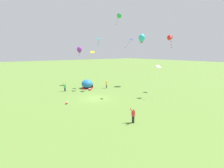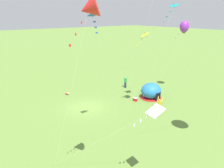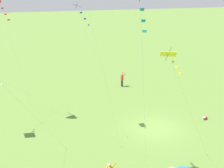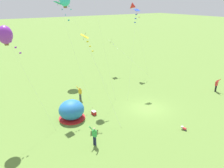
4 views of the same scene
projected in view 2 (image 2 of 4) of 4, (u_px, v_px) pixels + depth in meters
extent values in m
plane|color=olive|center=(87.00, 108.00, 26.39)|extent=(300.00, 300.00, 0.00)
ellipsoid|color=#2672BF|center=(151.00, 91.00, 29.06)|extent=(2.70, 2.60, 2.10)
cylinder|color=red|center=(151.00, 98.00, 29.36)|extent=(2.81, 2.81, 0.10)
cube|color=black|center=(158.00, 97.00, 28.22)|extent=(0.80, 0.15, 1.10)
cube|color=red|center=(135.00, 100.00, 28.34)|extent=(0.41, 0.55, 0.38)
cube|color=white|center=(135.00, 98.00, 28.27)|extent=(0.42, 0.56, 0.06)
cylinder|color=red|center=(67.00, 94.00, 30.54)|extent=(0.31, 0.37, 0.22)
sphere|color=#9E7051|center=(68.00, 94.00, 30.39)|extent=(0.19, 0.19, 0.19)
cylinder|color=white|center=(68.00, 93.00, 30.36)|extent=(0.24, 0.24, 0.06)
cylinder|color=#9E7051|center=(68.00, 94.00, 30.58)|extent=(0.07, 0.07, 0.17)
cylinder|color=#9E7051|center=(67.00, 95.00, 30.42)|extent=(0.07, 0.07, 0.17)
cylinder|color=navy|center=(67.00, 94.00, 30.69)|extent=(0.09, 0.09, 0.13)
cylinder|color=navy|center=(66.00, 94.00, 30.57)|extent=(0.09, 0.09, 0.13)
cylinder|color=#1E2347|center=(125.00, 85.00, 33.43)|extent=(0.15, 0.15, 0.88)
cylinder|color=#1E2347|center=(126.00, 85.00, 33.31)|extent=(0.15, 0.15, 0.88)
cube|color=green|center=(125.00, 80.00, 33.14)|extent=(0.33, 0.43, 0.60)
sphere|color=tan|center=(125.00, 78.00, 33.01)|extent=(0.22, 0.22, 0.22)
cylinder|color=green|center=(125.00, 77.00, 33.27)|extent=(0.38, 0.24, 0.50)
cylinder|color=green|center=(128.00, 78.00, 32.96)|extent=(0.39, 0.12, 0.50)
cylinder|color=#4C4C51|center=(158.00, 109.00, 24.85)|extent=(0.15, 0.15, 0.88)
cylinder|color=#4C4C51|center=(160.00, 110.00, 24.74)|extent=(0.15, 0.15, 0.88)
cube|color=gold|center=(159.00, 103.00, 24.57)|extent=(0.33, 0.43, 0.60)
sphere|color=tan|center=(160.00, 100.00, 24.44)|extent=(0.22, 0.22, 0.22)
cylinder|color=gold|center=(158.00, 99.00, 24.70)|extent=(0.38, 0.24, 0.50)
cylinder|color=gold|center=(162.00, 100.00, 24.39)|extent=(0.39, 0.13, 0.50)
cylinder|color=silver|center=(126.00, 68.00, 27.90)|extent=(1.24, 4.87, 8.53)
cylinder|color=brown|center=(111.00, 94.00, 30.66)|extent=(0.03, 0.03, 0.06)
cube|color=yellow|center=(145.00, 35.00, 25.14)|extent=(1.10, 1.14, 0.44)
cylinder|color=#332314|center=(145.00, 35.00, 25.13)|extent=(0.13, 0.43, 0.75)
cube|color=yellow|center=(142.00, 39.00, 25.54)|extent=(0.21, 0.09, 0.12)
cube|color=yellow|center=(139.00, 42.00, 25.87)|extent=(0.20, 0.16, 0.12)
cube|color=yellow|center=(136.00, 45.00, 26.21)|extent=(0.21, 0.12, 0.12)
cylinder|color=silver|center=(156.00, 59.00, 25.00)|extent=(2.41, 2.08, 11.65)
cylinder|color=brown|center=(140.00, 106.00, 26.84)|extent=(0.03, 0.03, 0.06)
cube|color=teal|center=(174.00, 5.00, 23.15)|extent=(0.81, 0.86, 0.35)
cylinder|color=#332314|center=(174.00, 5.00, 23.15)|extent=(0.22, 0.19, 0.59)
cube|color=teal|center=(170.00, 12.00, 23.36)|extent=(0.16, 0.20, 0.12)
cube|color=teal|center=(167.00, 17.00, 23.53)|extent=(0.12, 0.21, 0.12)
cube|color=teal|center=(164.00, 22.00, 23.71)|extent=(0.20, 0.16, 0.12)
cylinder|color=silver|center=(98.00, 142.00, 14.36)|extent=(4.05, 6.00, 5.50)
cylinder|color=brown|center=(53.00, 165.00, 16.25)|extent=(0.03, 0.03, 0.06)
cube|color=white|center=(155.00, 111.00, 12.45)|extent=(0.94, 1.02, 0.46)
cylinder|color=#332314|center=(155.00, 111.00, 12.45)|extent=(0.25, 0.35, 0.70)
cube|color=white|center=(147.00, 116.00, 12.71)|extent=(0.21, 0.12, 0.12)
cube|color=white|center=(141.00, 121.00, 12.93)|extent=(0.19, 0.18, 0.12)
cube|color=white|center=(134.00, 125.00, 13.15)|extent=(0.19, 0.18, 0.12)
cylinder|color=silver|center=(169.00, 61.00, 30.33)|extent=(2.82, 1.96, 9.21)
cylinder|color=brown|center=(155.00, 92.00, 31.63)|extent=(0.03, 0.03, 0.06)
ellipsoid|color=purple|center=(184.00, 27.00, 29.01)|extent=(1.22, 1.22, 1.55)
cube|color=brown|center=(184.00, 32.00, 29.25)|extent=(0.30, 0.30, 0.22)
cube|color=purple|center=(181.00, 31.00, 29.17)|extent=(0.16, 0.20, 0.12)
cube|color=purple|center=(178.00, 35.00, 29.29)|extent=(0.19, 0.18, 0.12)
cube|color=purple|center=(176.00, 38.00, 29.42)|extent=(0.20, 0.16, 0.12)
cylinder|color=silver|center=(65.00, 117.00, 11.67)|extent=(2.28, 1.84, 11.01)
cone|color=red|center=(89.00, 8.00, 9.97)|extent=(1.47, 1.46, 1.22)
cube|color=red|center=(82.00, 22.00, 10.17)|extent=(0.15, 0.20, 0.12)
cube|color=red|center=(76.00, 34.00, 10.33)|extent=(0.14, 0.21, 0.12)
cube|color=red|center=(70.00, 45.00, 10.50)|extent=(0.11, 0.21, 0.12)
cylinder|color=silver|center=(140.00, 45.00, 20.99)|extent=(1.50, 3.94, 15.91)
cylinder|color=brown|center=(120.00, 115.00, 24.45)|extent=(0.03, 0.03, 0.06)
cylinder|color=silver|center=(186.00, 79.00, 16.80)|extent=(2.76, 7.19, 11.98)
cylinder|color=brown|center=(138.00, 134.00, 20.50)|extent=(0.03, 0.03, 0.06)
cylinder|color=silver|center=(101.00, 74.00, 20.70)|extent=(3.52, 3.12, 10.73)
cylinder|color=brown|center=(106.00, 114.00, 24.53)|extent=(0.03, 0.03, 0.06)
cube|color=blue|center=(93.00, 15.00, 16.87)|extent=(0.72, 0.69, 0.26)
cylinder|color=#332314|center=(93.00, 15.00, 16.87)|extent=(0.17, 0.15, 0.53)
cube|color=blue|center=(94.00, 22.00, 17.42)|extent=(0.15, 0.20, 0.12)
cube|color=blue|center=(96.00, 27.00, 17.88)|extent=(0.14, 0.21, 0.12)
cube|color=blue|center=(97.00, 33.00, 18.35)|extent=(0.21, 0.14, 0.12)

